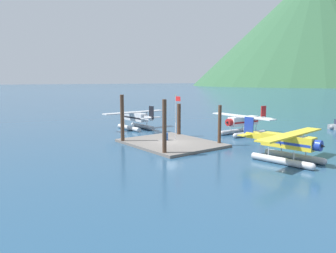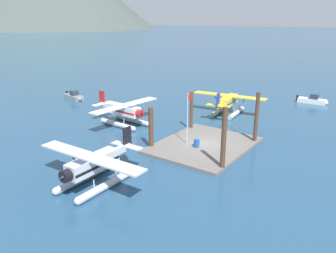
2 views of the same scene
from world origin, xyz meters
The scene contains 12 objects.
ground_plane centered at (0.00, 0.00, 0.00)m, with size 1200.00×1200.00×0.00m, color navy.
dock_platform centered at (0.00, 0.00, 0.15)m, with size 11.17×8.85×0.30m, color #66605B.
piling_near_left centered at (-4.04, -4.20, 2.91)m, with size 0.45×0.45×5.83m, color #4C3323.
piling_near_right centered at (4.10, -3.98, 2.83)m, with size 0.42×0.42×5.65m, color #4C3323.
piling_far_left centered at (-3.67, 4.20, 2.21)m, with size 0.51×0.51×4.41m, color #4C3323.
piling_far_right centered at (3.95, 4.05, 2.35)m, with size 0.39×0.39×4.70m, color #4C3323.
flagpole centered at (-0.86, 1.51, 3.73)m, with size 0.95×0.10×5.45m.
fuel_drum centered at (-1.23, 0.16, 0.74)m, with size 0.62×0.62×0.88m.
mountain_ridge_centre_peak centered at (-211.82, 412.89, 78.98)m, with size 330.88×330.88×157.97m.
seaplane_silver_port_fwd centered at (-12.69, 2.93, 1.58)m, with size 7.98×10.43×3.84m.
seaplane_yellow_stbd_fwd centered at (13.07, 3.56, 1.58)m, with size 7.95×10.49×3.84m.
seaplane_white_bow_centre centered at (0.76, 12.06, 1.58)m, with size 10.46×7.98×3.84m.
Camera 1 is at (29.42, -22.78, 7.51)m, focal length 34.26 mm.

